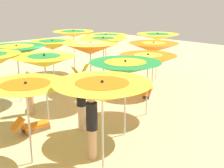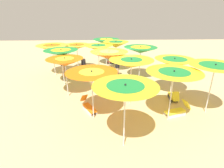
{
  "view_description": "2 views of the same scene",
  "coord_description": "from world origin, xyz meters",
  "px_view_note": "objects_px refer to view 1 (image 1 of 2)",
  "views": [
    {
      "loc": [
        -6.74,
        -8.68,
        4.01
      ],
      "look_at": [
        0.07,
        -1.71,
        1.19
      ],
      "focal_mm": 46.5,
      "sensor_mm": 36.0,
      "label": 1
    },
    {
      "loc": [
        10.48,
        -0.35,
        4.6
      ],
      "look_at": [
        1.36,
        0.0,
        0.83
      ],
      "focal_mm": 28.93,
      "sensor_mm": 36.0,
      "label": 2
    }
  ],
  "objects_px": {
    "beach_umbrella_2": "(17,51)",
    "beach_umbrella_10": "(158,37)",
    "beach_umbrella_9": "(26,90)",
    "beachgoer_1": "(92,125)",
    "beach_umbrella_12": "(148,61)",
    "beach_ball": "(65,88)",
    "lounger_0": "(68,77)",
    "lounger_4": "(147,92)",
    "beach_umbrella_5": "(106,38)",
    "beach_umbrella_1": "(52,45)",
    "beach_umbrella_14": "(102,91)",
    "beach_umbrella_8": "(45,61)",
    "beach_umbrella_11": "(153,47)",
    "beach_umbrella_0": "(73,34)",
    "lounger_1": "(33,126)",
    "lounger_2": "(94,73)",
    "beachgoer_2": "(81,103)",
    "beach_umbrella_7": "(90,48)",
    "beach_umbrella_6": "(103,42)",
    "beach_umbrella_13": "(125,68)",
    "beachgoer_0": "(30,92)"
  },
  "relations": [
    {
      "from": "beach_umbrella_2",
      "to": "beach_ball",
      "type": "relative_size",
      "value": 6.87
    },
    {
      "from": "beach_umbrella_10",
      "to": "beach_umbrella_12",
      "type": "bearing_deg",
      "value": -146.57
    },
    {
      "from": "beach_umbrella_10",
      "to": "beach_umbrella_11",
      "type": "relative_size",
      "value": 1.07
    },
    {
      "from": "beach_umbrella_8",
      "to": "beach_umbrella_11",
      "type": "bearing_deg",
      "value": -1.28
    },
    {
      "from": "beach_umbrella_1",
      "to": "lounger_0",
      "type": "xyz_separation_m",
      "value": [
        0.74,
        -0.1,
        -1.71
      ]
    },
    {
      "from": "beach_umbrella_10",
      "to": "lounger_2",
      "type": "relative_size",
      "value": 1.88
    },
    {
      "from": "beach_umbrella_7",
      "to": "beach_umbrella_9",
      "type": "bearing_deg",
      "value": -149.22
    },
    {
      "from": "beach_umbrella_10",
      "to": "lounger_1",
      "type": "height_order",
      "value": "beach_umbrella_10"
    },
    {
      "from": "beach_umbrella_12",
      "to": "beach_ball",
      "type": "relative_size",
      "value": 6.63
    },
    {
      "from": "beach_umbrella_1",
      "to": "lounger_1",
      "type": "bearing_deg",
      "value": -130.32
    },
    {
      "from": "lounger_0",
      "to": "beach_umbrella_10",
      "type": "bearing_deg",
      "value": 144.92
    },
    {
      "from": "beach_umbrella_14",
      "to": "beachgoer_1",
      "type": "relative_size",
      "value": 1.31
    },
    {
      "from": "beach_umbrella_0",
      "to": "beach_umbrella_10",
      "type": "distance_m",
      "value": 4.7
    },
    {
      "from": "beach_umbrella_1",
      "to": "beach_umbrella_6",
      "type": "xyz_separation_m",
      "value": [
        1.05,
        -2.53,
        0.28
      ]
    },
    {
      "from": "lounger_2",
      "to": "beachgoer_2",
      "type": "relative_size",
      "value": 0.76
    },
    {
      "from": "beach_ball",
      "to": "beach_umbrella_11",
      "type": "bearing_deg",
      "value": -44.17
    },
    {
      "from": "beach_umbrella_13",
      "to": "beachgoer_1",
      "type": "bearing_deg",
      "value": -167.3
    },
    {
      "from": "beach_umbrella_10",
      "to": "beach_umbrella_12",
      "type": "height_order",
      "value": "beach_umbrella_10"
    },
    {
      "from": "beach_umbrella_2",
      "to": "beachgoer_2",
      "type": "xyz_separation_m",
      "value": [
        0.12,
        -3.86,
        -1.2
      ]
    },
    {
      "from": "beach_umbrella_8",
      "to": "beach_ball",
      "type": "height_order",
      "value": "beach_umbrella_8"
    },
    {
      "from": "beachgoer_2",
      "to": "beach_umbrella_14",
      "type": "bearing_deg",
      "value": 100.91
    },
    {
      "from": "beach_umbrella_7",
      "to": "lounger_4",
      "type": "xyz_separation_m",
      "value": [
        2.26,
        -1.07,
        -2.01
      ]
    },
    {
      "from": "lounger_4",
      "to": "beach_umbrella_6",
      "type": "bearing_deg",
      "value": 77.25
    },
    {
      "from": "beach_umbrella_2",
      "to": "beach_umbrella_10",
      "type": "xyz_separation_m",
      "value": [
        6.77,
        -1.75,
        0.14
      ]
    },
    {
      "from": "lounger_2",
      "to": "beachgoer_2",
      "type": "xyz_separation_m",
      "value": [
        -4.66,
        -4.81,
        0.68
      ]
    },
    {
      "from": "beach_umbrella_8",
      "to": "beach_umbrella_12",
      "type": "relative_size",
      "value": 1.06
    },
    {
      "from": "beach_umbrella_2",
      "to": "beach_umbrella_14",
      "type": "bearing_deg",
      "value": -100.02
    },
    {
      "from": "beach_umbrella_6",
      "to": "beach_umbrella_10",
      "type": "relative_size",
      "value": 1.0
    },
    {
      "from": "lounger_4",
      "to": "beachgoer_1",
      "type": "distance_m",
      "value": 5.58
    },
    {
      "from": "lounger_2",
      "to": "beach_ball",
      "type": "xyz_separation_m",
      "value": [
        -2.72,
        -1.14,
        -0.04
      ]
    },
    {
      "from": "beachgoer_2",
      "to": "beach_ball",
      "type": "xyz_separation_m",
      "value": [
        1.94,
        3.67,
        -0.73
      ]
    },
    {
      "from": "lounger_2",
      "to": "lounger_4",
      "type": "relative_size",
      "value": 0.99
    },
    {
      "from": "beach_umbrella_12",
      "to": "lounger_1",
      "type": "relative_size",
      "value": 1.86
    },
    {
      "from": "beachgoer_1",
      "to": "beachgoer_2",
      "type": "xyz_separation_m",
      "value": [
        0.94,
        1.62,
        -0.04
      ]
    },
    {
      "from": "lounger_4",
      "to": "beachgoer_2",
      "type": "xyz_separation_m",
      "value": [
        -4.11,
        -0.63,
        0.69
      ]
    },
    {
      "from": "beach_umbrella_14",
      "to": "beachgoer_0",
      "type": "bearing_deg",
      "value": 81.39
    },
    {
      "from": "beach_umbrella_9",
      "to": "beachgoer_1",
      "type": "distance_m",
      "value": 1.85
    },
    {
      "from": "beach_umbrella_5",
      "to": "beach_ball",
      "type": "distance_m",
      "value": 3.73
    },
    {
      "from": "beach_umbrella_10",
      "to": "beachgoer_1",
      "type": "distance_m",
      "value": 8.56
    },
    {
      "from": "beach_umbrella_0",
      "to": "beachgoer_2",
      "type": "height_order",
      "value": "beach_umbrella_0"
    },
    {
      "from": "beach_umbrella_13",
      "to": "beachgoer_1",
      "type": "relative_size",
      "value": 1.33
    },
    {
      "from": "beach_umbrella_7",
      "to": "beachgoer_0",
      "type": "height_order",
      "value": "beach_umbrella_7"
    },
    {
      "from": "beach_umbrella_9",
      "to": "beachgoer_1",
      "type": "xyz_separation_m",
      "value": [
        1.26,
        -0.9,
        -1.01
      ]
    },
    {
      "from": "beach_umbrella_13",
      "to": "beach_umbrella_6",
      "type": "bearing_deg",
      "value": 54.82
    },
    {
      "from": "lounger_0",
      "to": "lounger_1",
      "type": "height_order",
      "value": "lounger_0"
    },
    {
      "from": "beach_umbrella_8",
      "to": "lounger_2",
      "type": "distance_m",
      "value": 6.77
    },
    {
      "from": "beach_umbrella_5",
      "to": "beach_umbrella_14",
      "type": "height_order",
      "value": "beach_umbrella_5"
    },
    {
      "from": "lounger_2",
      "to": "beachgoer_1",
      "type": "distance_m",
      "value": 8.56
    },
    {
      "from": "lounger_0",
      "to": "lounger_4",
      "type": "bearing_deg",
      "value": 107.97
    },
    {
      "from": "beach_umbrella_10",
      "to": "lounger_1",
      "type": "bearing_deg",
      "value": -171.46
    }
  ]
}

